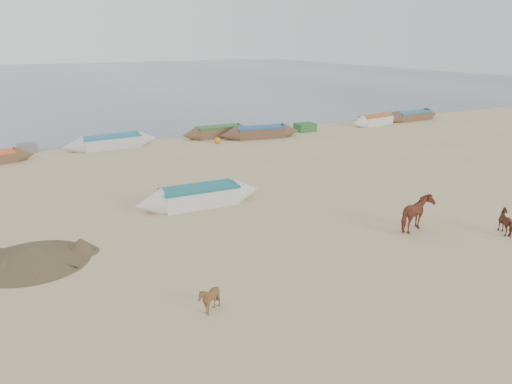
# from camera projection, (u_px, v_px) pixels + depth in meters

# --- Properties ---
(ground) EXTENTS (140.00, 140.00, 0.00)m
(ground) POSITION_uv_depth(u_px,v_px,m) (307.00, 248.00, 17.97)
(ground) COLOR tan
(ground) RESTS_ON ground
(sea) EXTENTS (160.00, 160.00, 0.00)m
(sea) POSITION_uv_depth(u_px,v_px,m) (50.00, 80.00, 87.36)
(sea) COLOR slate
(sea) RESTS_ON ground
(cow_adult) EXTENTS (1.83, 1.28, 1.41)m
(cow_adult) POSITION_uv_depth(u_px,v_px,m) (417.00, 214.00, 19.31)
(cow_adult) COLOR brown
(cow_adult) RESTS_ON ground
(calf_front) EXTENTS (0.86, 0.79, 0.84)m
(calf_front) POSITION_uv_depth(u_px,v_px,m) (209.00, 299.00, 13.62)
(calf_front) COLOR brown
(calf_front) RESTS_ON ground
(calf_right) EXTENTS (0.81, 0.94, 0.93)m
(calf_right) POSITION_uv_depth(u_px,v_px,m) (508.00, 222.00, 19.15)
(calf_right) COLOR brown
(calf_right) RESTS_ON ground
(near_canoe) EXTENTS (5.87, 1.36, 0.88)m
(near_canoe) POSITION_uv_depth(u_px,v_px,m) (200.00, 196.00, 22.34)
(near_canoe) COLOR silver
(near_canoe) RESTS_ON ground
(debris_pile) EXTENTS (3.95, 3.95, 0.57)m
(debris_pile) POSITION_uv_depth(u_px,v_px,m) (32.00, 254.00, 16.76)
(debris_pile) COLOR brown
(debris_pile) RESTS_ON ground
(waterline_canoes) EXTENTS (59.00, 4.09, 0.87)m
(waterline_canoes) POSITION_uv_depth(u_px,v_px,m) (157.00, 139.00, 34.94)
(waterline_canoes) COLOR brown
(waterline_canoes) RESTS_ON ground
(beach_clutter) EXTENTS (43.93, 4.95, 0.64)m
(beach_clutter) POSITION_uv_depth(u_px,v_px,m) (193.00, 137.00, 36.14)
(beach_clutter) COLOR #2F6A30
(beach_clutter) RESTS_ON ground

